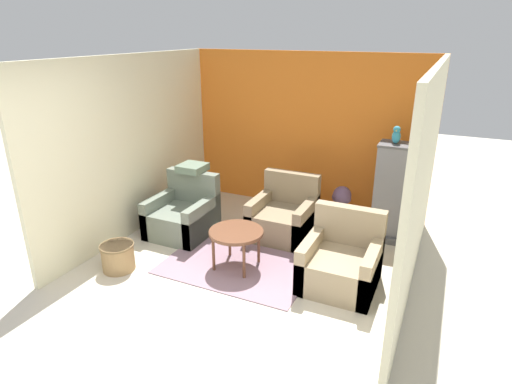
{
  "coord_description": "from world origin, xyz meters",
  "views": [
    {
      "loc": [
        2.05,
        -2.63,
        2.68
      ],
      "look_at": [
        0.0,
        1.77,
        0.84
      ],
      "focal_mm": 30.0,
      "sensor_mm": 36.0,
      "label": 1
    }
  ],
  "objects_px": {
    "coffee_table": "(236,234)",
    "armchair_middle": "(284,217)",
    "parrot": "(396,135)",
    "birdcage": "(389,194)",
    "potted_plant": "(341,203)",
    "armchair_left": "(183,216)",
    "wicker_basket": "(118,256)",
    "armchair_right": "(341,263)"
  },
  "relations": [
    {
      "from": "coffee_table",
      "to": "armchair_middle",
      "type": "bearing_deg",
      "value": 79.69
    },
    {
      "from": "coffee_table",
      "to": "parrot",
      "type": "relative_size",
      "value": 2.75
    },
    {
      "from": "birdcage",
      "to": "potted_plant",
      "type": "xyz_separation_m",
      "value": [
        -0.64,
        0.0,
        -0.25
      ]
    },
    {
      "from": "parrot",
      "to": "potted_plant",
      "type": "xyz_separation_m",
      "value": [
        -0.64,
        0.0,
        -1.06
      ]
    },
    {
      "from": "armchair_left",
      "to": "potted_plant",
      "type": "bearing_deg",
      "value": 30.36
    },
    {
      "from": "coffee_table",
      "to": "armchair_left",
      "type": "distance_m",
      "value": 1.22
    },
    {
      "from": "wicker_basket",
      "to": "armchair_middle",
      "type": "bearing_deg",
      "value": 49.73
    },
    {
      "from": "armchair_right",
      "to": "armchair_middle",
      "type": "bearing_deg",
      "value": 139.16
    },
    {
      "from": "armchair_middle",
      "to": "wicker_basket",
      "type": "xyz_separation_m",
      "value": [
        -1.44,
        -1.7,
        -0.09
      ]
    },
    {
      "from": "armchair_right",
      "to": "potted_plant",
      "type": "bearing_deg",
      "value": 104.56
    },
    {
      "from": "armchair_middle",
      "to": "birdcage",
      "type": "height_order",
      "value": "birdcage"
    },
    {
      "from": "potted_plant",
      "to": "armchair_right",
      "type": "bearing_deg",
      "value": -75.44
    },
    {
      "from": "armchair_left",
      "to": "parrot",
      "type": "xyz_separation_m",
      "value": [
        2.58,
        1.13,
        1.16
      ]
    },
    {
      "from": "armchair_right",
      "to": "potted_plant",
      "type": "distance_m",
      "value": 1.53
    },
    {
      "from": "armchair_left",
      "to": "armchair_right",
      "type": "xyz_separation_m",
      "value": [
        2.32,
        -0.35,
        0.0
      ]
    },
    {
      "from": "armchair_middle",
      "to": "birdcage",
      "type": "xyz_separation_m",
      "value": [
        1.29,
        0.58,
        0.35
      ]
    },
    {
      "from": "birdcage",
      "to": "parrot",
      "type": "distance_m",
      "value": 0.8
    },
    {
      "from": "armchair_middle",
      "to": "birdcage",
      "type": "relative_size",
      "value": 0.63
    },
    {
      "from": "armchair_right",
      "to": "birdcage",
      "type": "bearing_deg",
      "value": 80.11
    },
    {
      "from": "armchair_right",
      "to": "armchair_middle",
      "type": "height_order",
      "value": "same"
    },
    {
      "from": "coffee_table",
      "to": "wicker_basket",
      "type": "bearing_deg",
      "value": -152.56
    },
    {
      "from": "parrot",
      "to": "wicker_basket",
      "type": "bearing_deg",
      "value": -140.1
    },
    {
      "from": "armchair_left",
      "to": "parrot",
      "type": "distance_m",
      "value": 3.05
    },
    {
      "from": "coffee_table",
      "to": "potted_plant",
      "type": "bearing_deg",
      "value": 62.81
    },
    {
      "from": "birdcage",
      "to": "potted_plant",
      "type": "distance_m",
      "value": 0.69
    },
    {
      "from": "armchair_right",
      "to": "armchair_left",
      "type": "bearing_deg",
      "value": 171.49
    },
    {
      "from": "potted_plant",
      "to": "armchair_middle",
      "type": "bearing_deg",
      "value": -137.89
    },
    {
      "from": "armchair_middle",
      "to": "parrot",
      "type": "xyz_separation_m",
      "value": [
        1.29,
        0.59,
        1.16
      ]
    },
    {
      "from": "coffee_table",
      "to": "armchair_middle",
      "type": "distance_m",
      "value": 1.08
    },
    {
      "from": "birdcage",
      "to": "armchair_left",
      "type": "bearing_deg",
      "value": -156.33
    },
    {
      "from": "armchair_left",
      "to": "armchair_middle",
      "type": "bearing_deg",
      "value": 23.03
    },
    {
      "from": "potted_plant",
      "to": "wicker_basket",
      "type": "height_order",
      "value": "potted_plant"
    },
    {
      "from": "coffee_table",
      "to": "armchair_middle",
      "type": "xyz_separation_m",
      "value": [
        0.19,
        1.05,
        -0.17
      ]
    },
    {
      "from": "coffee_table",
      "to": "potted_plant",
      "type": "xyz_separation_m",
      "value": [
        0.84,
        1.64,
        -0.07
      ]
    },
    {
      "from": "birdcage",
      "to": "potted_plant",
      "type": "height_order",
      "value": "birdcage"
    },
    {
      "from": "coffee_table",
      "to": "birdcage",
      "type": "xyz_separation_m",
      "value": [
        1.48,
        1.63,
        0.18
      ]
    },
    {
      "from": "armchair_left",
      "to": "wicker_basket",
      "type": "distance_m",
      "value": 1.16
    },
    {
      "from": "birdcage",
      "to": "parrot",
      "type": "xyz_separation_m",
      "value": [
        -0.0,
        0.0,
        0.8
      ]
    },
    {
      "from": "parrot",
      "to": "potted_plant",
      "type": "distance_m",
      "value": 1.24
    },
    {
      "from": "parrot",
      "to": "armchair_middle",
      "type": "bearing_deg",
      "value": -155.62
    },
    {
      "from": "armchair_right",
      "to": "coffee_table",
      "type": "bearing_deg",
      "value": -172.79
    },
    {
      "from": "coffee_table",
      "to": "parrot",
      "type": "distance_m",
      "value": 2.42
    }
  ]
}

